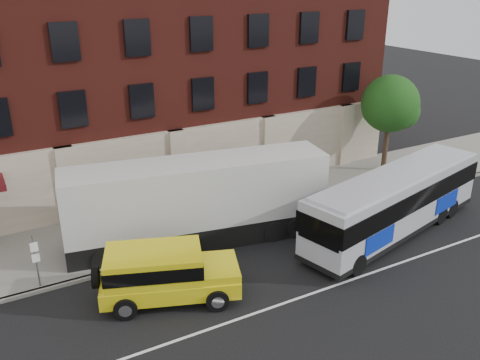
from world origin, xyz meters
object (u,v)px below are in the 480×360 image
sign_pole (36,259)px  shipping_container (198,203)px  yellow_suv (163,272)px  street_tree (391,106)px  city_bus (395,200)px

sign_pole → shipping_container: (7.48, 0.65, 0.58)m
shipping_container → sign_pole: bearing=-175.0°
yellow_suv → shipping_container: shipping_container is taller
street_tree → city_bus: 9.15m
city_bus → shipping_container: bearing=155.9°
sign_pole → street_tree: street_tree is taller
sign_pole → street_tree: bearing=8.6°
sign_pole → city_bus: 16.62m
sign_pole → shipping_container: 7.53m
sign_pole → shipping_container: shipping_container is taller
shipping_container → city_bus: bearing=-24.1°
city_bus → yellow_suv: bearing=178.9°
city_bus → shipping_container: (-8.81, 3.94, 0.24)m
street_tree → city_bus: street_tree is taller
city_bus → yellow_suv: size_ratio=2.07×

